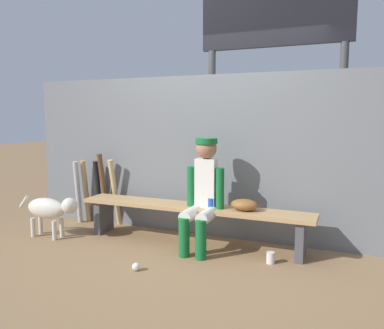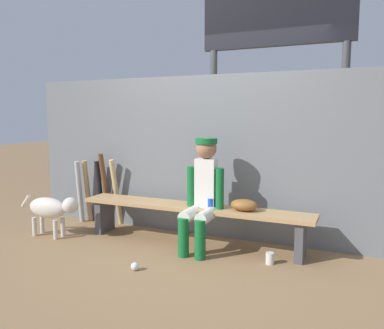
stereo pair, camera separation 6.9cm
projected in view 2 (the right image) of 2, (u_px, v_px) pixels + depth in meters
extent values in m
plane|color=olive|center=(192.00, 244.00, 4.24)|extent=(30.00, 30.00, 0.00)
cube|color=slate|center=(205.00, 157.00, 4.47)|extent=(4.73, 0.03, 1.87)
cube|color=tan|center=(192.00, 207.00, 4.19)|extent=(2.62, 0.36, 0.04)
cube|color=#4C4C51|center=(105.00, 216.00, 4.68)|extent=(0.08, 0.29, 0.39)
cube|color=#4C4C51|center=(301.00, 240.00, 3.75)|extent=(0.08, 0.29, 0.39)
cube|color=silver|center=(206.00, 183.00, 4.09)|extent=(0.22, 0.13, 0.52)
sphere|color=#9E7051|center=(206.00, 148.00, 4.04)|extent=(0.22, 0.22, 0.22)
cylinder|color=#14662D|center=(206.00, 141.00, 4.03)|extent=(0.23, 0.23, 0.06)
cylinder|color=silver|center=(191.00, 214.00, 3.99)|extent=(0.13, 0.38, 0.13)
cylinder|color=#14662D|center=(183.00, 237.00, 3.84)|extent=(0.11, 0.11, 0.39)
cylinder|color=#14662D|center=(192.00, 187.00, 4.14)|extent=(0.09, 0.09, 0.44)
cylinder|color=silver|center=(207.00, 216.00, 3.92)|extent=(0.13, 0.38, 0.13)
cylinder|color=#14662D|center=(200.00, 240.00, 3.77)|extent=(0.11, 0.11, 0.39)
cylinder|color=#14662D|center=(220.00, 189.00, 4.01)|extent=(0.09, 0.09, 0.44)
ellipsoid|color=brown|center=(244.00, 205.00, 3.95)|extent=(0.28, 0.20, 0.12)
cylinder|color=tan|center=(116.00, 192.00, 4.93)|extent=(0.08, 0.23, 0.86)
cylinder|color=brown|center=(106.00, 189.00, 4.97)|extent=(0.07, 0.25, 0.94)
cylinder|color=black|center=(100.00, 192.00, 5.03)|extent=(0.07, 0.16, 0.83)
cylinder|color=tan|center=(88.00, 191.00, 5.11)|extent=(0.08, 0.16, 0.83)
cylinder|color=#B7B7BC|center=(80.00, 192.00, 5.06)|extent=(0.09, 0.16, 0.82)
sphere|color=white|center=(135.00, 266.00, 3.51)|extent=(0.07, 0.07, 0.07)
cylinder|color=silver|center=(270.00, 258.00, 3.66)|extent=(0.08, 0.08, 0.11)
cylinder|color=#1E47AD|center=(211.00, 203.00, 4.05)|extent=(0.08, 0.08, 0.11)
cylinder|color=#3F3F42|center=(213.00, 135.00, 5.38)|extent=(0.10, 0.10, 2.29)
cylinder|color=#3F3F42|center=(342.00, 137.00, 4.71)|extent=(0.10, 0.10, 2.29)
cube|color=black|center=(277.00, 6.00, 4.84)|extent=(1.93, 0.08, 1.00)
ellipsoid|color=beige|center=(48.00, 208.00, 4.49)|extent=(0.52, 0.20, 0.24)
sphere|color=beige|center=(70.00, 205.00, 4.35)|extent=(0.18, 0.18, 0.18)
cylinder|color=beige|center=(26.00, 201.00, 4.62)|extent=(0.15, 0.04, 0.16)
cylinder|color=beige|center=(63.00, 227.00, 4.51)|extent=(0.05, 0.05, 0.22)
cylinder|color=beige|center=(55.00, 230.00, 4.40)|extent=(0.05, 0.05, 0.22)
cylinder|color=beige|center=(42.00, 224.00, 4.64)|extent=(0.05, 0.05, 0.22)
cylinder|color=beige|center=(34.00, 227.00, 4.53)|extent=(0.05, 0.05, 0.22)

